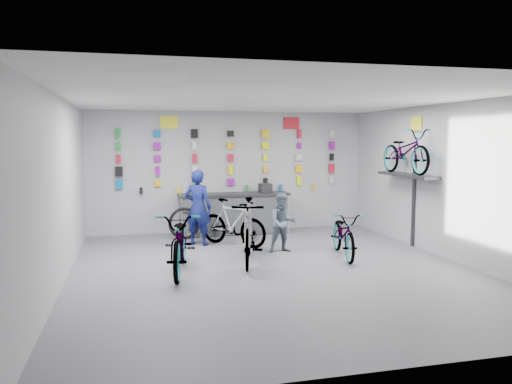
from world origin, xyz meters
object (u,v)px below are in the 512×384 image
object	(u,v)px
bike_left	(181,242)
clerk	(198,207)
bike_service	(233,223)
customer	(283,223)
bike_center	(248,232)
counter	(234,214)
bike_right	(344,234)

from	to	relation	value
bike_left	clerk	size ratio (longest dim) A/B	1.25
bike_service	clerk	world-z (taller)	clerk
clerk	customer	bearing A→B (deg)	176.18
bike_center	customer	size ratio (longest dim) A/B	1.65
counter	bike_right	world-z (taller)	counter
bike_left	customer	distance (m)	2.44
bike_center	bike_service	world-z (taller)	bike_center
bike_service	bike_center	bearing A→B (deg)	-133.55
customer	bike_center	bearing A→B (deg)	-138.33
bike_left	bike_right	distance (m)	3.25
bike_center	clerk	world-z (taller)	clerk
clerk	customer	distance (m)	1.95
counter	bike_service	distance (m)	1.41
customer	counter	bearing A→B (deg)	106.23
bike_left	customer	bearing A→B (deg)	35.97
counter	customer	world-z (taller)	customer
bike_left	bike_right	bearing A→B (deg)	16.41
bike_right	bike_service	world-z (taller)	bike_service
bike_center	bike_service	distance (m)	1.59
bike_service	clerk	bearing A→B (deg)	117.39
counter	customer	bearing A→B (deg)	-75.38
clerk	customer	world-z (taller)	clerk
bike_center	bike_service	bearing A→B (deg)	103.79
bike_center	bike_right	distance (m)	1.96
bike_right	clerk	size ratio (longest dim) A/B	1.05
counter	bike_service	size ratio (longest dim) A/B	1.59
bike_center	bike_right	world-z (taller)	bike_center
bike_right	clerk	distance (m)	3.21
counter	bike_center	xyz separation A→B (m)	(-0.33, -2.97, 0.12)
counter	bike_left	xyz separation A→B (m)	(-1.61, -3.31, 0.06)
bike_left	bike_center	world-z (taller)	bike_center
customer	bike_service	bearing A→B (deg)	138.16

